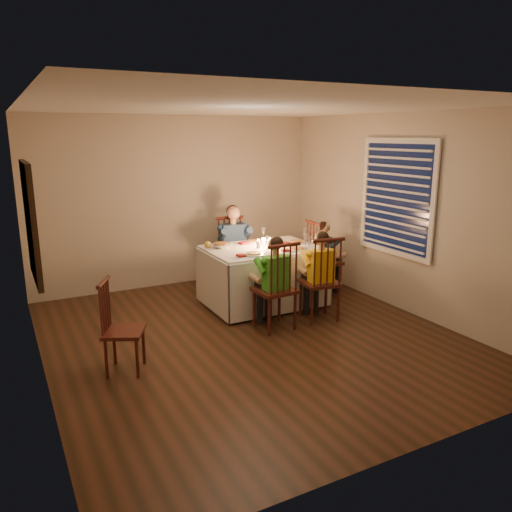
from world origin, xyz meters
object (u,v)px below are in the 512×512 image
chair_near_right (319,319)px  serving_bowl (221,246)px  chair_near_left (274,328)px  chair_end (323,293)px  adult (234,289)px  child_green (274,328)px  chair_extra (127,371)px  child_teal (323,293)px  chair_adult (234,289)px  child_yellow (319,319)px  dining_table (263,264)px

chair_near_right → serving_bowl: 1.63m
chair_near_left → chair_end: 1.59m
adult → child_green: adult is taller
chair_near_left → chair_extra: (-1.88, -0.29, 0.00)m
child_teal → serving_bowl: serving_bowl is taller
chair_adult → serving_bowl: 1.11m
chair_end → chair_near_left: bearing=127.4°
chair_near_right → serving_bowl: bearing=-42.9°
adult → child_green: size_ratio=1.12×
child_yellow → serving_bowl: size_ratio=4.88×
chair_near_right → chair_end: bearing=-119.4°
chair_end → child_yellow: (-0.67, -0.86, 0.00)m
chair_extra → serving_bowl: (1.68, 1.39, 0.84)m
adult → chair_near_right: bearing=-68.9°
dining_table → chair_extra: size_ratio=1.63×
chair_near_right → child_yellow: child_yellow is taller
adult → child_yellow: adult is taller
chair_adult → chair_extra: (-2.13, -1.96, 0.00)m
chair_near_left → child_green: size_ratio=0.96×
dining_table → serving_bowl: (-0.51, 0.24, 0.26)m
chair_end → child_teal: (0.00, 0.00, 0.00)m
chair_near_right → chair_end: 1.09m
chair_adult → child_yellow: (0.41, -1.67, 0.00)m
serving_bowl → child_yellow: bearing=-51.7°
chair_adult → child_teal: size_ratio=1.01×
chair_extra → adult: 2.90m
child_green → child_teal: bearing=-150.2°
adult → chair_near_left: bearing=-91.4°
dining_table → child_green: 1.08m
chair_extra → child_yellow: 2.56m
dining_table → adult: bearing=94.3°
dining_table → child_teal: dining_table is taller
chair_adult → child_yellow: size_ratio=0.95×
chair_near_left → chair_near_right: same height
child_yellow → child_teal: (0.67, 0.86, 0.00)m
chair_end → chair_extra: (-3.22, -1.15, 0.00)m
child_yellow → serving_bowl: 1.63m
chair_near_left → chair_near_right: 0.66m
chair_near_left → serving_bowl: size_ratio=4.65×
chair_adult → chair_near_right: (0.41, -1.67, 0.00)m
chair_adult → chair_near_left: bearing=-91.4°
chair_near_right → adult: bearing=-67.3°
chair_near_right → chair_extra: size_ratio=1.16×
chair_extra → child_green: size_ratio=0.83×
child_teal → serving_bowl: size_ratio=4.60×
chair_near_left → chair_extra: 1.90m
dining_table → chair_adult: dining_table is taller
chair_near_right → child_teal: 1.09m
chair_near_left → chair_end: (1.33, 0.86, 0.00)m
chair_near_left → child_green: bearing=-93.0°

